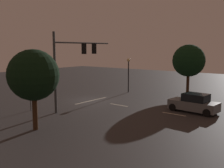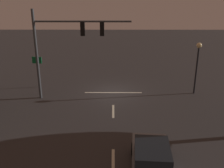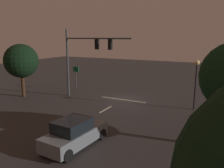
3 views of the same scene
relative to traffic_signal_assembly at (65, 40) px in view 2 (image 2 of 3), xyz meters
The scene contains 8 objects.
ground_plane 6.28m from the traffic_signal_assembly, 158.54° to the right, with size 80.00×80.00×0.00m, color #2D2B2B.
traffic_signal_assembly is the anchor object (origin of this frame).
lane_dash_far 6.60m from the traffic_signal_assembly, 145.84° to the left, with size 2.20×0.16×0.01m, color beige.
lane_dash_mid 10.49m from the traffic_signal_assembly, 113.62° to the left, with size 2.20×0.16×0.01m, color beige.
stop_bar 6.21m from the traffic_signal_assembly, 162.34° to the right, with size 5.00×0.16×0.01m, color beige.
car_approaching 11.80m from the traffic_signal_assembly, 119.88° to the left, with size 2.19×4.48×1.70m.
street_lamp_left_kerb 10.93m from the traffic_signal_assembly, behind, with size 0.44×0.44×4.42m.
route_sign 4.86m from the traffic_signal_assembly, 39.31° to the right, with size 0.90×0.21×2.92m.
Camera 2 is at (0.00, 21.16, 8.28)m, focal length 41.11 mm.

